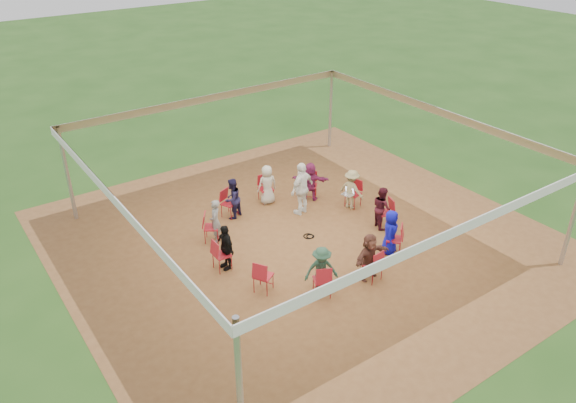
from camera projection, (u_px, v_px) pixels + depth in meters
ground at (302, 240)px, 16.26m from camera, size 80.00×80.00×0.00m
dirt_patch at (302, 239)px, 16.26m from camera, size 13.00×13.00×0.00m
tent at (303, 165)px, 15.13m from camera, size 10.33×10.33×3.00m
chair_0 at (353, 194)px, 17.80m from camera, size 0.54×0.52×0.90m
chair_1 at (310, 186)px, 18.31m from camera, size 0.61×0.61×0.90m
chair_2 at (266, 189)px, 18.10m from camera, size 0.48×0.50×0.90m
chair_3 at (229, 204)px, 17.24m from camera, size 0.56×0.57×0.90m
chair_4 at (211, 227)px, 16.00m from camera, size 0.60×0.59×0.90m
chair_5 at (222, 255)px, 14.77m from camera, size 0.45×0.43×0.90m
chair_6 at (263, 276)px, 13.95m from camera, size 0.60×0.59×0.90m
chair_7 at (322, 280)px, 13.79m from camera, size 0.57×0.58×0.90m
chair_8 at (372, 265)px, 14.35m from camera, size 0.47×0.49×0.90m
chair_9 at (394, 239)px, 15.45m from camera, size 0.60×0.61×0.90m
chair_10 at (385, 213)px, 16.74m from camera, size 0.55×0.53×0.90m
person_seated_0 at (352, 189)px, 17.62m from camera, size 0.62×0.92×1.30m
person_seated_1 at (310, 182)px, 18.11m from camera, size 1.20×1.14×1.30m
person_seated_2 at (267, 185)px, 17.91m from camera, size 0.68×0.45×1.30m
person_seated_3 at (232, 199)px, 17.08m from camera, size 0.73×0.59×1.30m
person_seated_4 at (215, 221)px, 15.90m from camera, size 0.52×0.57×1.30m
person_seated_5 at (226, 247)px, 14.73m from camera, size 0.40×0.77×1.30m
person_seated_6 at (321, 270)px, 13.80m from camera, size 0.94×0.74×1.30m
person_seated_7 at (369, 257)px, 14.33m from camera, size 1.25×0.60×1.30m
person_seated_8 at (390, 232)px, 15.38m from camera, size 0.72×0.68×1.30m
person_seated_9 at (382, 207)px, 16.61m from camera, size 0.54×0.71×1.30m
standing_person at (302, 188)px, 17.23m from camera, size 1.11×0.77×1.71m
cable_coil at (309, 236)px, 16.39m from camera, size 0.33×0.33×0.03m
laptop at (349, 192)px, 17.53m from camera, size 0.36×0.41×0.24m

